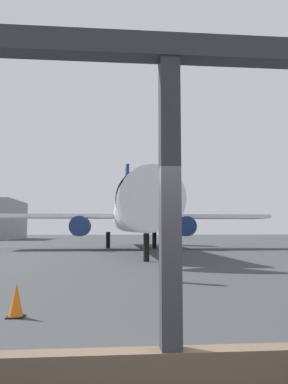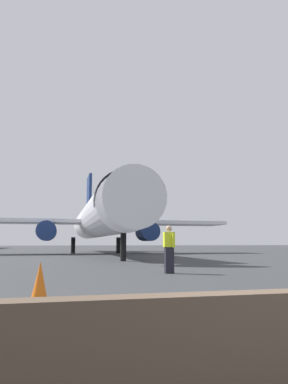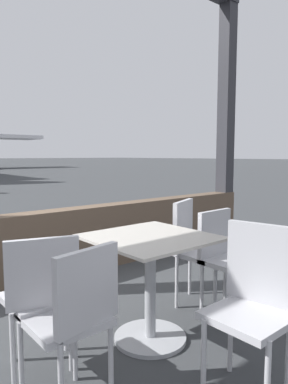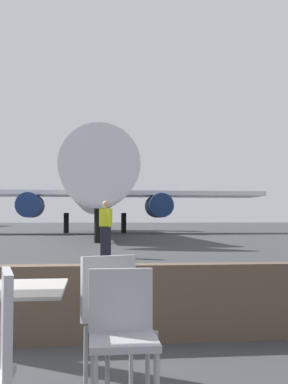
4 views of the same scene
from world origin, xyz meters
name	(u,v)px [view 2 (image 2 of 4)]	position (x,y,z in m)	size (l,w,h in m)	color
ground_plane	(79,252)	(0.00, 40.00, 0.00)	(220.00, 220.00, 0.00)	#383A3D
airplane	(100,218)	(1.56, 31.99, 3.52)	(27.47, 33.17, 10.39)	silver
ground_crew_worker	(169,248)	(1.68, 10.04, 0.90)	(0.40, 0.52, 1.74)	black
traffic_cone	(40,281)	(-2.61, 4.86, 0.36)	(0.36, 0.36, 0.75)	orange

